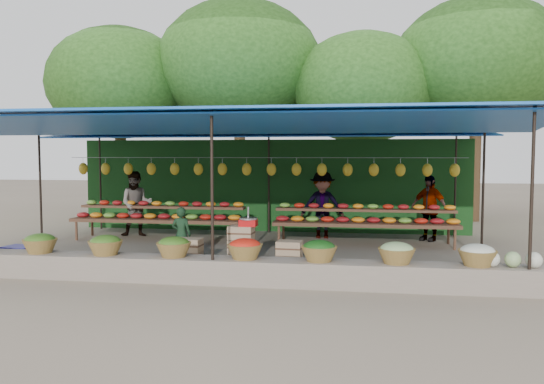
# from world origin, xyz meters

# --- Properties ---
(ground) EXTENTS (60.00, 60.00, 0.00)m
(ground) POSITION_xyz_m (0.00, 0.00, 0.00)
(ground) COLOR #6C5C4F
(ground) RESTS_ON ground
(stone_curb) EXTENTS (10.60, 0.55, 0.40)m
(stone_curb) POSITION_xyz_m (0.00, -2.75, 0.20)
(stone_curb) COLOR slate
(stone_curb) RESTS_ON ground
(stall_canopy) EXTENTS (10.80, 6.60, 2.82)m
(stall_canopy) POSITION_xyz_m (-0.00, 0.06, 2.68)
(stall_canopy) COLOR black
(stall_canopy) RESTS_ON ground
(produce_baskets) EXTENTS (8.98, 0.58, 0.34)m
(produce_baskets) POSITION_xyz_m (-0.10, -2.75, 0.56)
(produce_baskets) COLOR brown
(produce_baskets) RESTS_ON stone_curb
(netting_backdrop) EXTENTS (10.60, 0.06, 2.50)m
(netting_backdrop) POSITION_xyz_m (0.00, 3.15, 1.25)
(netting_backdrop) COLOR #1C4B1A
(netting_backdrop) RESTS_ON ground
(tree_row) EXTENTS (16.51, 5.50, 7.12)m
(tree_row) POSITION_xyz_m (0.50, 6.09, 4.70)
(tree_row) COLOR #331D12
(tree_row) RESTS_ON ground
(fruit_table_left) EXTENTS (4.21, 0.95, 0.93)m
(fruit_table_left) POSITION_xyz_m (-2.49, 1.35, 0.61)
(fruit_table_left) COLOR #4D2B1E
(fruit_table_left) RESTS_ON ground
(fruit_table_right) EXTENTS (4.21, 0.95, 0.93)m
(fruit_table_right) POSITION_xyz_m (2.51, 1.35, 0.61)
(fruit_table_right) COLOR #4D2B1E
(fruit_table_right) RESTS_ON ground
(crate_counter) EXTENTS (2.37, 0.37, 0.77)m
(crate_counter) POSITION_xyz_m (0.15, -1.52, 0.31)
(crate_counter) COLOR #A27F5C
(crate_counter) RESTS_ON ground
(weighing_scale) EXTENTS (0.34, 0.34, 0.36)m
(weighing_scale) POSITION_xyz_m (0.31, -1.52, 0.85)
(weighing_scale) COLOR red
(weighing_scale) RESTS_ON crate_counter
(vendor_seated) EXTENTS (0.41, 0.28, 1.08)m
(vendor_seated) POSITION_xyz_m (-1.07, -1.26, 0.54)
(vendor_seated) COLOR #16321C
(vendor_seated) RESTS_ON ground
(customer_left) EXTENTS (0.95, 0.82, 1.67)m
(customer_left) POSITION_xyz_m (-3.24, 1.73, 0.83)
(customer_left) COLOR slate
(customer_left) RESTS_ON ground
(customer_mid) EXTENTS (1.11, 0.68, 1.67)m
(customer_mid) POSITION_xyz_m (1.47, 2.18, 0.84)
(customer_mid) COLOR slate
(customer_mid) RESTS_ON ground
(customer_right) EXTENTS (0.98, 0.88, 1.60)m
(customer_right) POSITION_xyz_m (4.06, 2.14, 0.80)
(customer_right) COLOR slate
(customer_right) RESTS_ON ground
(blue_crate_back) EXTENTS (0.64, 0.51, 0.34)m
(blue_crate_back) POSITION_xyz_m (-4.08, -1.89, 0.17)
(blue_crate_back) COLOR navy
(blue_crate_back) RESTS_ON ground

